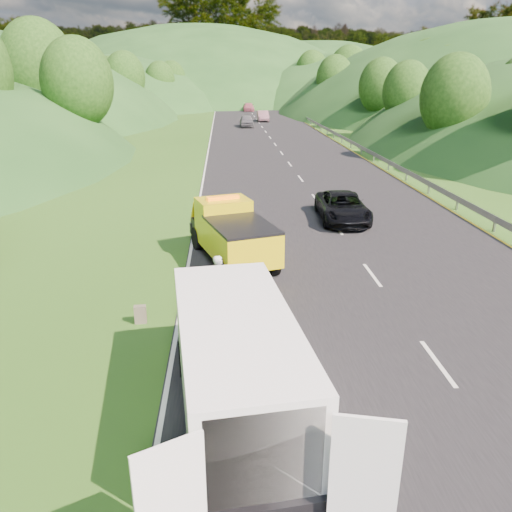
{
  "coord_description": "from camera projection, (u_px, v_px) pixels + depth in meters",
  "views": [
    {
      "loc": [
        -2.42,
        -12.84,
        7.09
      ],
      "look_at": [
        -1.41,
        2.85,
        1.3
      ],
      "focal_mm": 35.0,
      "sensor_mm": 36.0,
      "label": 1
    }
  ],
  "objects": [
    {
      "name": "dist_car_a",
      "position": [
        247.0,
        127.0,
        69.17
      ],
      "size": [
        1.88,
        4.67,
        1.59
      ],
      "primitive_type": "imported",
      "color": "#504F55",
      "rests_on": "ground"
    },
    {
      "name": "child",
      "position": [
        216.0,
        358.0,
        13.17
      ],
      "size": [
        0.64,
        0.63,
        1.04
      ],
      "primitive_type": "imported",
      "rotation": [
        0.0,
        0.0,
        -0.73
      ],
      "color": "tan",
      "rests_on": "ground"
    },
    {
      "name": "dist_car_b",
      "position": [
        263.0,
        121.0,
        77.24
      ],
      "size": [
        1.65,
        4.73,
        1.56
      ],
      "primitive_type": "imported",
      "color": "#6A4751",
      "rests_on": "ground"
    },
    {
      "name": "tow_truck",
      "position": [
        232.0,
        233.0,
        19.6
      ],
      "size": [
        3.64,
        5.98,
        2.42
      ],
      "rotation": [
        0.0,
        0.0,
        0.3
      ],
      "color": "black",
      "rests_on": "ground"
    },
    {
      "name": "hills_backdrop",
      "position": [
        254.0,
        99.0,
        141.14
      ],
      "size": [
        201.0,
        288.6,
        44.0
      ],
      "primitive_type": null,
      "color": "#2D5B23",
      "rests_on": "ground"
    },
    {
      "name": "guardrail",
      "position": [
        322.0,
        131.0,
        64.4
      ],
      "size": [
        0.06,
        140.0,
        1.52
      ],
      "primitive_type": "cube",
      "color": "gray",
      "rests_on": "ground"
    },
    {
      "name": "tree_line_left",
      "position": [
        104.0,
        127.0,
        69.66
      ],
      "size": [
        14.0,
        140.0,
        14.0
      ],
      "primitive_type": null,
      "color": "#34601C",
      "rests_on": "ground"
    },
    {
      "name": "tree_line_right",
      "position": [
        399.0,
        125.0,
        72.19
      ],
      "size": [
        14.0,
        140.0,
        14.0
      ],
      "primitive_type": null,
      "color": "#34601C",
      "rests_on": "ground"
    },
    {
      "name": "ground",
      "position": [
        310.0,
        330.0,
        14.62
      ],
      "size": [
        320.0,
        320.0,
        0.0
      ],
      "primitive_type": "plane",
      "color": "#38661E",
      "rests_on": "ground"
    },
    {
      "name": "dist_car_c",
      "position": [
        249.0,
        111.0,
        97.25
      ],
      "size": [
        2.06,
        5.06,
        1.47
      ],
      "primitive_type": "imported",
      "color": "#A25160",
      "rests_on": "ground"
    },
    {
      "name": "passing_suv",
      "position": [
        342.0,
        221.0,
        25.42
      ],
      "size": [
        2.54,
        5.1,
        1.39
      ],
      "primitive_type": "imported",
      "rotation": [
        0.0,
        0.0,
        -0.05
      ],
      "color": "black",
      "rests_on": "ground"
    },
    {
      "name": "dist_car_d",
      "position": [
        241.0,
        107.0,
        109.18
      ],
      "size": [
        1.88,
        4.67,
        1.59
      ],
      "primitive_type": "imported",
      "color": "brown",
      "rests_on": "ground"
    },
    {
      "name": "suitcase",
      "position": [
        140.0,
        314.0,
        14.94
      ],
      "size": [
        0.36,
        0.22,
        0.56
      ],
      "primitive_type": "cube",
      "rotation": [
        0.0,
        0.0,
        0.08
      ],
      "color": "brown",
      "rests_on": "ground"
    },
    {
      "name": "road_surface",
      "position": [
        275.0,
        144.0,
        52.25
      ],
      "size": [
        14.0,
        200.0,
        0.02
      ],
      "primitive_type": "cube",
      "color": "black",
      "rests_on": "ground"
    },
    {
      "name": "worker",
      "position": [
        307.0,
        492.0,
        8.96
      ],
      "size": [
        1.13,
        0.67,
        1.73
      ],
      "primitive_type": "imported",
      "rotation": [
        0.0,
        0.0,
        -0.03
      ],
      "color": "black",
      "rests_on": "ground"
    },
    {
      "name": "white_van",
      "position": [
        236.0,
        359.0,
        10.5
      ],
      "size": [
        3.88,
        7.39,
        2.52
      ],
      "rotation": [
        0.0,
        0.0,
        0.12
      ],
      "color": "black",
      "rests_on": "ground"
    },
    {
      "name": "woman",
      "position": [
        220.0,
        305.0,
        16.17
      ],
      "size": [
        0.52,
        0.66,
        1.69
      ],
      "primitive_type": "imported",
      "rotation": [
        0.0,
        0.0,
        1.46
      ],
      "color": "silver",
      "rests_on": "ground"
    }
  ]
}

